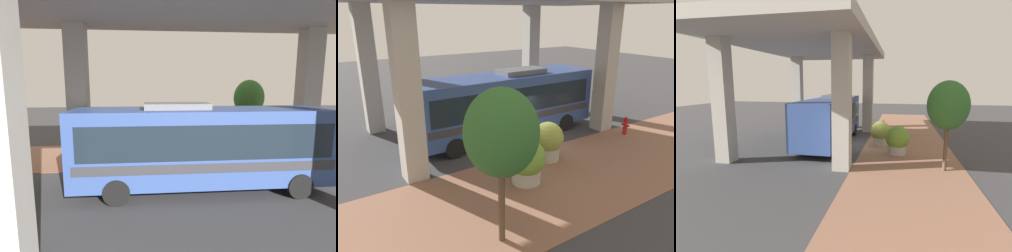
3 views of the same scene
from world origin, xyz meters
The scene contains 8 objects.
ground_plane centered at (0.00, 0.00, 0.00)m, with size 80.00×80.00×0.00m, color #38383A.
sidewalk_strip centered at (-3.00, 0.00, 0.01)m, with size 6.00×40.00×0.02m.
overpass centered at (4.00, 0.00, 6.73)m, with size 9.40×19.32×7.70m.
bus centered at (2.67, -0.27, 1.99)m, with size 2.79×10.44×3.67m.
fire_hydrant centered at (-0.97, -6.02, 0.53)m, with size 0.49×0.24×1.04m.
planter_front centered at (-2.37, 2.04, 0.95)m, with size 1.55×1.55×1.88m.
planter_middle centered at (-1.12, -0.15, 0.94)m, with size 1.46×1.46×1.83m.
street_tree_near centered at (-4.86, 4.80, 3.46)m, with size 2.10×2.10×4.74m.
Camera 1 is at (13.14, -2.61, 4.41)m, focal length 28.00 mm.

